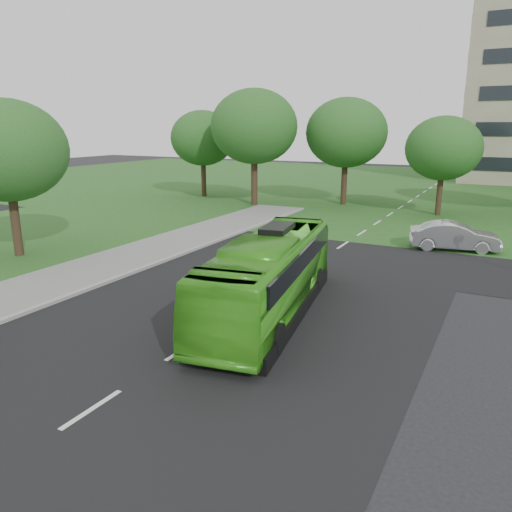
# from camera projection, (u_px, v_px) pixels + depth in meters

# --- Properties ---
(ground) EXTENTS (160.00, 160.00, 0.00)m
(ground) POSITION_uv_depth(u_px,v_px,m) (218.00, 327.00, 17.61)
(ground) COLOR black
(ground) RESTS_ON ground
(street_surfaces) EXTENTS (120.00, 120.00, 0.15)m
(street_surfaces) POSITION_uv_depth(u_px,v_px,m) (375.00, 220.00, 37.27)
(street_surfaces) COLOR black
(street_surfaces) RESTS_ON ground
(tree_park_a) EXTENTS (7.54, 7.54, 10.02)m
(tree_park_a) POSITION_uv_depth(u_px,v_px,m) (254.00, 127.00, 43.08)
(tree_park_a) COLOR black
(tree_park_a) RESTS_ON ground
(tree_park_b) EXTENTS (7.10, 7.10, 9.31)m
(tree_park_b) POSITION_uv_depth(u_px,v_px,m) (346.00, 133.00, 43.56)
(tree_park_b) COLOR black
(tree_park_b) RESTS_ON ground
(tree_park_c) EXTENTS (5.76, 5.76, 7.66)m
(tree_park_c) POSITION_uv_depth(u_px,v_px,m) (444.00, 148.00, 38.35)
(tree_park_c) COLOR black
(tree_park_c) RESTS_ON ground
(tree_park_f) EXTENTS (6.28, 6.28, 8.38)m
(tree_park_f) POSITION_uv_depth(u_px,v_px,m) (203.00, 138.00, 48.83)
(tree_park_f) COLOR black
(tree_park_f) RESTS_ON ground
(tree_side_near) EXTENTS (6.24, 6.24, 8.29)m
(tree_side_near) POSITION_uv_depth(u_px,v_px,m) (7.00, 151.00, 25.92)
(tree_side_near) COLOR black
(tree_side_near) RESTS_ON ground
(bus) EXTENTS (4.24, 10.96, 2.98)m
(bus) POSITION_uv_depth(u_px,v_px,m) (269.00, 276.00, 18.51)
(bus) COLOR green
(bus) RESTS_ON ground
(sedan) EXTENTS (5.11, 2.71, 1.60)m
(sedan) POSITION_uv_depth(u_px,v_px,m) (454.00, 236.00, 28.31)
(sedan) COLOR silver
(sedan) RESTS_ON ground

